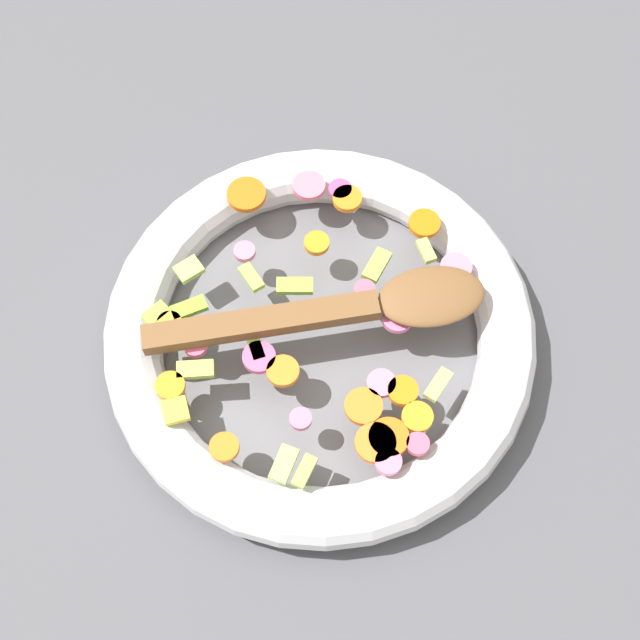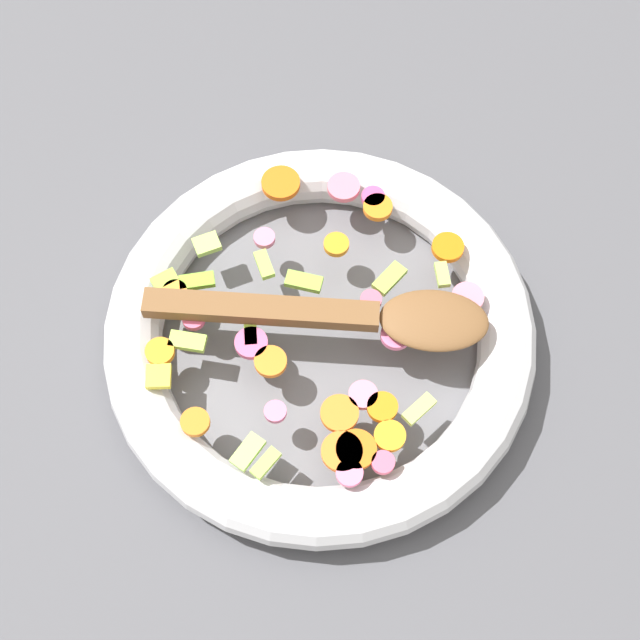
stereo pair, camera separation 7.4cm
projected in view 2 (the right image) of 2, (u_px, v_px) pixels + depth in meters
The scene contains 4 objects.
ground_plane at pixel (320, 344), 0.79m from camera, with size 4.00×4.00×0.00m, color #4C4C51.
skillet at pixel (320, 334), 0.77m from camera, with size 0.37×0.37×0.05m.
chopped_vegetables at pixel (315, 330), 0.74m from camera, with size 0.31×0.30×0.01m.
wooden_spoon at pixel (354, 315), 0.73m from camera, with size 0.16×0.27×0.01m.
Camera 2 is at (0.29, -0.12, 0.72)m, focal length 50.00 mm.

